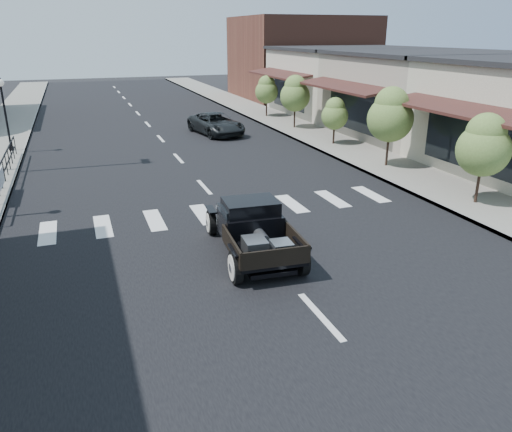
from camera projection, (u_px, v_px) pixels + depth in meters
name	position (u px, v px, depth m)	size (l,w,h in m)	color
ground	(269.00, 260.00, 13.24)	(120.00, 120.00, 0.00)	black
road	(167.00, 146.00, 26.47)	(14.00, 80.00, 0.02)	black
road_markings	(188.00, 169.00, 22.06)	(12.00, 60.00, 0.06)	silver
sidewalk_right	(312.00, 134.00, 29.15)	(3.00, 80.00, 0.15)	gray
storefront_mid	(431.00, 96.00, 28.70)	(10.00, 9.00, 4.50)	gray
storefront_far	(351.00, 82.00, 36.64)	(10.00, 9.00, 4.50)	beige
far_building_right	(301.00, 58.00, 45.20)	(11.00, 10.00, 7.00)	brown
railing	(3.00, 169.00, 19.51)	(0.08, 10.00, 1.00)	black
banner	(1.00, 188.00, 17.84)	(0.04, 2.20, 0.60)	silver
lamp_post_c	(5.00, 114.00, 24.27)	(0.36, 0.36, 3.58)	black
small_tree_a	(482.00, 161.00, 16.77)	(1.78, 1.78, 2.96)	#587335
small_tree_b	(389.00, 128.00, 21.51)	(1.97, 1.97, 3.28)	#587335
small_tree_c	(334.00, 122.00, 26.01)	(1.39, 1.39, 2.31)	#587335
small_tree_d	(295.00, 102.00, 30.38)	(1.82, 1.82, 3.03)	#587335
small_tree_e	(267.00, 97.00, 34.71)	(1.59, 1.59, 2.66)	#587335
hotrod_pickup	(252.00, 228.00, 13.36)	(2.04, 4.37, 1.52)	black
second_car	(216.00, 124.00, 29.26)	(2.06, 4.46, 1.24)	black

